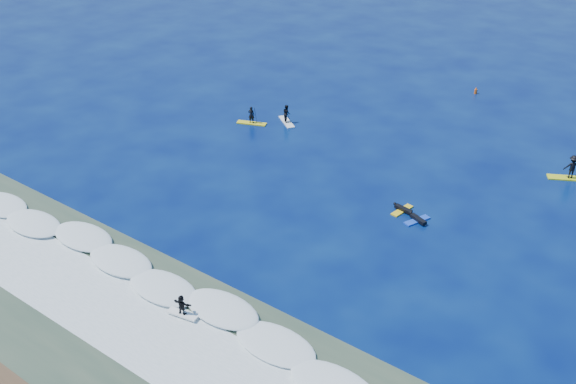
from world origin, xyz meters
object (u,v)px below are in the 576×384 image
Objects in this scene: prone_paddler_far at (417,219)px; wave_surfer at (182,306)px; marker_buoy at (476,91)px; prone_paddler_near at (402,209)px; sup_paddler_center at (287,115)px; sup_paddler_left at (251,118)px; sup_paddler_right at (572,168)px.

wave_surfer reaches higher than prone_paddler_far.
prone_paddler_near is at bearing -79.52° from marker_buoy.
sup_paddler_center reaches higher than marker_buoy.
prone_paddler_near is at bearing 10.38° from sup_paddler_center.
marker_buoy is at bearing 33.48° from sup_paddler_left.
wave_surfer is at bearing -29.95° from sup_paddler_center.
sup_paddler_left is 1.38× the size of prone_paddler_near.
sup_paddler_right reaches higher than sup_paddler_center.
sup_paddler_center is at bearing 103.31° from wave_surfer.
sup_paddler_right is 14.26m from prone_paddler_near.
wave_surfer reaches higher than marker_buoy.
sup_paddler_left is 3.88× the size of marker_buoy.
marker_buoy is (-12.56, 12.47, -0.58)m from sup_paddler_right.
prone_paddler_far is (1.43, -0.57, 0.00)m from prone_paddler_near.
sup_paddler_left reaches higher than prone_paddler_near.
sup_paddler_left is at bearing -102.50° from sup_paddler_center.
wave_surfer is at bearing 174.71° from prone_paddler_near.
marker_buoy is at bearing 20.23° from prone_paddler_near.
sup_paddler_left is 3.17m from sup_paddler_center.
sup_paddler_left reaches higher than marker_buoy.
sup_paddler_left is 0.85× the size of sup_paddler_right.
sup_paddler_center is 23.96m from sup_paddler_right.
sup_paddler_right is 4.58× the size of marker_buoy.
prone_paddler_far is 2.85× the size of marker_buoy.
prone_paddler_near is at bearing -37.77° from sup_paddler_left.
sup_paddler_right is at bearing -7.32° from sup_paddler_left.
prone_paddler_near is at bearing 90.77° from prone_paddler_far.
sup_paddler_right is at bearing 55.45° from wave_surfer.
prone_paddler_far is 17.51m from wave_surfer.
sup_paddler_left is 20.17m from prone_paddler_far.
sup_paddler_left reaches higher than prone_paddler_far.
prone_paddler_far is 25.46m from marker_buoy.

